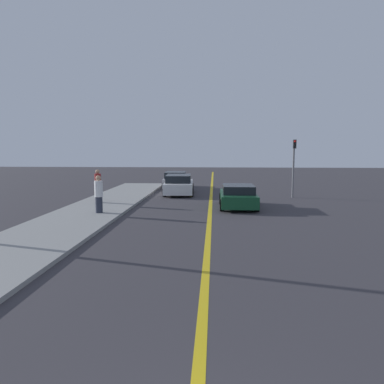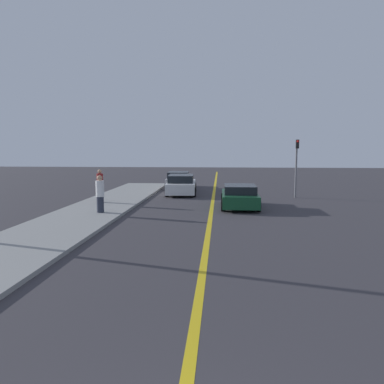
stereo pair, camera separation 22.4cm
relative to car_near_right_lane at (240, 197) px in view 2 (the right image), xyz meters
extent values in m
cube|color=gold|center=(-1.47, 0.24, -0.59)|extent=(0.20, 60.00, 0.01)
cube|color=gray|center=(-7.26, -2.84, -0.53)|extent=(3.41, 29.83, 0.13)
cube|color=#144728|center=(0.00, 0.04, -0.11)|extent=(1.83, 3.86, 0.62)
cube|color=black|center=(0.00, -0.15, 0.41)|extent=(1.61, 2.12, 0.42)
cylinder|color=black|center=(-0.87, 1.24, -0.28)|extent=(0.22, 0.62, 0.62)
cylinder|color=black|center=(0.87, 1.24, -0.28)|extent=(0.22, 0.62, 0.62)
cylinder|color=black|center=(-0.87, -1.15, -0.28)|extent=(0.22, 0.62, 0.62)
cylinder|color=black|center=(0.87, -1.15, -0.28)|extent=(0.22, 0.62, 0.62)
cube|color=silver|center=(-3.68, 5.71, -0.08)|extent=(2.11, 4.63, 0.69)
cube|color=black|center=(-3.68, 5.48, 0.50)|extent=(1.77, 2.58, 0.48)
cylinder|color=black|center=(-4.64, 7.06, -0.29)|extent=(0.25, 0.63, 0.61)
cylinder|color=black|center=(-2.87, 7.16, -0.29)|extent=(0.25, 0.63, 0.61)
cylinder|color=black|center=(-4.50, 4.26, -0.29)|extent=(0.25, 0.63, 0.61)
cylinder|color=black|center=(-2.72, 4.35, -0.29)|extent=(0.25, 0.63, 0.61)
cube|color=#9E9EA3|center=(-4.29, 9.43, -0.10)|extent=(1.95, 4.21, 0.66)
cube|color=black|center=(-4.29, 9.22, 0.47)|extent=(1.66, 2.34, 0.48)
cylinder|color=black|center=(-5.19, 10.67, -0.29)|extent=(0.25, 0.62, 0.61)
cylinder|color=black|center=(-3.51, 10.75, -0.29)|extent=(0.25, 0.62, 0.61)
cylinder|color=black|center=(-5.07, 8.11, -0.29)|extent=(0.25, 0.62, 0.61)
cylinder|color=black|center=(-3.39, 8.19, -0.29)|extent=(0.25, 0.62, 0.61)
cylinder|color=#282D3D|center=(-6.63, -2.74, -0.09)|extent=(0.33, 0.33, 0.75)
cylinder|color=silver|center=(-6.63, -2.74, 0.66)|extent=(0.39, 0.39, 0.75)
sphere|color=tan|center=(-6.63, -2.74, 1.16)|extent=(0.25, 0.25, 0.25)
cylinder|color=#282D3D|center=(-7.70, 0.52, -0.06)|extent=(0.30, 0.30, 0.80)
cylinder|color=maroon|center=(-7.70, 0.52, 0.74)|extent=(0.35, 0.35, 0.80)
sphere|color=tan|center=(-7.70, 0.52, 1.26)|extent=(0.23, 0.23, 0.23)
cylinder|color=slate|center=(3.74, 4.34, 1.24)|extent=(0.12, 0.12, 3.67)
cube|color=black|center=(3.74, 4.16, 2.80)|extent=(0.18, 0.18, 0.55)
sphere|color=red|center=(3.74, 4.07, 2.96)|extent=(0.14, 0.14, 0.14)
camera|label=1|loc=(-1.27, -19.71, 2.53)|focal=35.00mm
camera|label=2|loc=(-1.04, -19.70, 2.53)|focal=35.00mm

